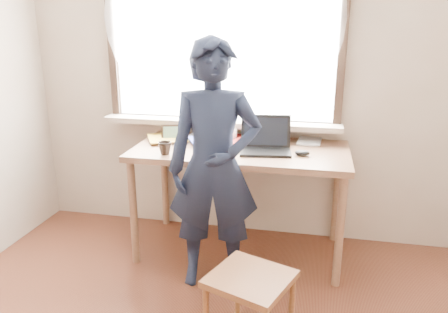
% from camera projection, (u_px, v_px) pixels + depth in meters
% --- Properties ---
extents(room_shell, '(3.52, 4.02, 2.61)m').
position_uv_depth(room_shell, '(163.00, 33.00, 1.54)').
color(room_shell, '#B9A895').
rests_on(room_shell, ground).
extents(desk, '(1.52, 0.76, 0.81)m').
position_uv_depth(desk, '(241.00, 159.00, 3.13)').
color(desk, brown).
rests_on(desk, ground).
extents(laptop, '(0.38, 0.32, 0.24)m').
position_uv_depth(laptop, '(266.00, 143.00, 3.03)').
color(laptop, black).
rests_on(laptop, desk).
extents(mug_white, '(0.19, 0.19, 0.10)m').
position_uv_depth(mug_white, '(228.00, 135.00, 3.24)').
color(mug_white, white).
rests_on(mug_white, desk).
extents(mug_dark, '(0.11, 0.11, 0.09)m').
position_uv_depth(mug_dark, '(165.00, 148.00, 2.95)').
color(mug_dark, black).
rests_on(mug_dark, desk).
extents(mouse, '(0.10, 0.07, 0.04)m').
position_uv_depth(mouse, '(302.00, 153.00, 2.92)').
color(mouse, black).
rests_on(mouse, desk).
extents(desk_clutter, '(0.94, 0.48, 0.05)m').
position_uv_depth(desk_clutter, '(212.00, 137.00, 3.32)').
color(desk_clutter, white).
rests_on(desk_clutter, desk).
extents(book_a, '(0.21, 0.28, 0.03)m').
position_uv_depth(book_a, '(191.00, 135.00, 3.43)').
color(book_a, white).
rests_on(book_a, desk).
extents(book_b, '(0.19, 0.24, 0.02)m').
position_uv_depth(book_b, '(298.00, 141.00, 3.27)').
color(book_b, white).
rests_on(book_b, desk).
extents(picture_frame, '(0.14, 0.05, 0.11)m').
position_uv_depth(picture_frame, '(171.00, 133.00, 3.30)').
color(picture_frame, black).
rests_on(picture_frame, desk).
extents(work_chair, '(0.51, 0.50, 0.41)m').
position_uv_depth(work_chair, '(250.00, 286.00, 2.29)').
color(work_chair, brown).
rests_on(work_chair, ground).
extents(person, '(0.65, 0.49, 1.60)m').
position_uv_depth(person, '(214.00, 167.00, 2.74)').
color(person, black).
rests_on(person, ground).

